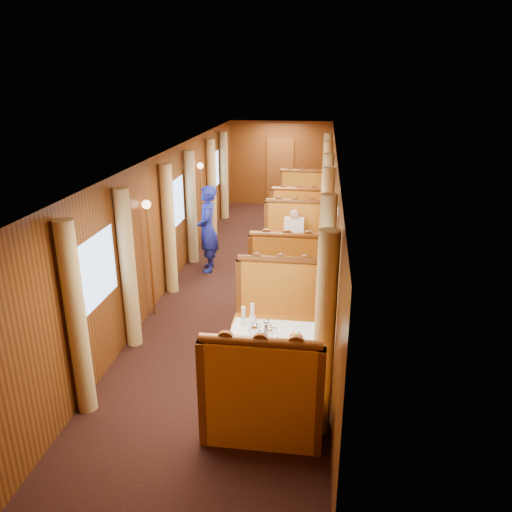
% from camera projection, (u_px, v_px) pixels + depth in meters
% --- Properties ---
extents(floor, '(3.00, 12.00, 0.01)m').
position_uv_depth(floor, '(252.00, 278.00, 9.80)').
color(floor, black).
rests_on(floor, ground).
extents(ceiling, '(3.00, 12.00, 0.01)m').
position_uv_depth(ceiling, '(252.00, 150.00, 8.94)').
color(ceiling, silver).
rests_on(ceiling, wall_left).
extents(wall_far, '(3.00, 0.01, 2.50)m').
position_uv_depth(wall_far, '(280.00, 164.00, 14.96)').
color(wall_far, brown).
rests_on(wall_far, floor).
extents(wall_near, '(3.00, 0.01, 2.50)m').
position_uv_depth(wall_near, '(141.00, 427.00, 3.78)').
color(wall_near, brown).
rests_on(wall_near, floor).
extents(wall_left, '(0.01, 12.00, 2.50)m').
position_uv_depth(wall_left, '(175.00, 214.00, 9.56)').
color(wall_left, brown).
rests_on(wall_left, floor).
extents(wall_right, '(0.01, 12.00, 2.50)m').
position_uv_depth(wall_right, '(333.00, 220.00, 9.18)').
color(wall_right, brown).
rests_on(wall_right, floor).
extents(doorway_far, '(0.80, 0.04, 2.00)m').
position_uv_depth(doorway_far, '(280.00, 172.00, 15.01)').
color(doorway_far, brown).
rests_on(doorway_far, floor).
extents(table_near, '(1.05, 0.72, 0.75)m').
position_uv_depth(table_near, '(272.00, 359.00, 6.32)').
color(table_near, white).
rests_on(table_near, floor).
extents(banquette_near_fwd, '(1.30, 0.55, 1.34)m').
position_uv_depth(banquette_near_fwd, '(262.00, 406.00, 5.36)').
color(banquette_near_fwd, '#B44D14').
rests_on(banquette_near_fwd, floor).
extents(banquette_near_aft, '(1.30, 0.55, 1.34)m').
position_uv_depth(banquette_near_aft, '(279.00, 319.00, 7.25)').
color(banquette_near_aft, '#B44D14').
rests_on(banquette_near_aft, floor).
extents(table_mid, '(1.05, 0.72, 0.75)m').
position_uv_depth(table_mid, '(291.00, 262.00, 9.58)').
color(table_mid, white).
rests_on(table_mid, floor).
extents(banquette_mid_fwd, '(1.30, 0.55, 1.34)m').
position_uv_depth(banquette_mid_fwd, '(287.00, 280.00, 8.62)').
color(banquette_mid_fwd, '#B44D14').
rests_on(banquette_mid_fwd, floor).
extents(banquette_mid_aft, '(1.30, 0.55, 1.34)m').
position_uv_depth(banquette_mid_aft, '(294.00, 243.00, 10.50)').
color(banquette_mid_aft, '#B44D14').
rests_on(banquette_mid_aft, floor).
extents(table_far, '(1.05, 0.72, 0.75)m').
position_uv_depth(table_far, '(300.00, 215.00, 12.83)').
color(table_far, white).
rests_on(table_far, floor).
extents(banquette_far_fwd, '(1.30, 0.55, 1.34)m').
position_uv_depth(banquette_far_fwd, '(298.00, 224.00, 11.87)').
color(banquette_far_fwd, '#B44D14').
rests_on(banquette_far_fwd, floor).
extents(banquette_far_aft, '(1.30, 0.55, 1.34)m').
position_uv_depth(banquette_far_aft, '(302.00, 203.00, 13.76)').
color(banquette_far_aft, '#B44D14').
rests_on(banquette_far_aft, floor).
extents(tea_tray, '(0.36, 0.29, 0.01)m').
position_uv_depth(tea_tray, '(263.00, 332.00, 6.19)').
color(tea_tray, silver).
rests_on(tea_tray, table_near).
extents(teapot_left, '(0.21, 0.18, 0.14)m').
position_uv_depth(teapot_left, '(255.00, 332.00, 6.07)').
color(teapot_left, silver).
rests_on(teapot_left, tea_tray).
extents(teapot_right, '(0.16, 0.14, 0.11)m').
position_uv_depth(teapot_right, '(271.00, 334.00, 6.06)').
color(teapot_right, silver).
rests_on(teapot_right, tea_tray).
extents(teapot_back, '(0.15, 0.12, 0.12)m').
position_uv_depth(teapot_back, '(267.00, 326.00, 6.24)').
color(teapot_back, silver).
rests_on(teapot_back, tea_tray).
extents(fruit_plate, '(0.23, 0.23, 0.05)m').
position_uv_depth(fruit_plate, '(296.00, 337.00, 6.07)').
color(fruit_plate, white).
rests_on(fruit_plate, table_near).
extents(cup_inboard, '(0.08, 0.08, 0.26)m').
position_uv_depth(cup_inboard, '(243.00, 318.00, 6.34)').
color(cup_inboard, white).
rests_on(cup_inboard, table_near).
extents(cup_outboard, '(0.08, 0.08, 0.26)m').
position_uv_depth(cup_outboard, '(252.00, 315.00, 6.42)').
color(cup_outboard, white).
rests_on(cup_outboard, table_near).
extents(rose_vase_mid, '(0.06, 0.06, 0.36)m').
position_uv_depth(rose_vase_mid, '(290.00, 235.00, 9.38)').
color(rose_vase_mid, silver).
rests_on(rose_vase_mid, table_mid).
extents(rose_vase_far, '(0.06, 0.06, 0.36)m').
position_uv_depth(rose_vase_far, '(299.00, 193.00, 12.68)').
color(rose_vase_far, silver).
rests_on(rose_vase_far, table_far).
extents(window_left_near, '(0.01, 1.20, 0.90)m').
position_uv_depth(window_left_near, '(95.00, 272.00, 6.23)').
color(window_left_near, '#84ADE0').
rests_on(window_left_near, wall_left).
extents(curtain_left_near_a, '(0.22, 0.22, 2.35)m').
position_uv_depth(curtain_left_near_a, '(76.00, 321.00, 5.58)').
color(curtain_left_near_a, tan).
rests_on(curtain_left_near_a, floor).
extents(curtain_left_near_b, '(0.22, 0.22, 2.35)m').
position_uv_depth(curtain_left_near_b, '(128.00, 270.00, 7.04)').
color(curtain_left_near_b, tan).
rests_on(curtain_left_near_b, floor).
extents(window_right_near, '(0.01, 1.20, 0.90)m').
position_uv_depth(window_right_near, '(335.00, 284.00, 5.86)').
color(window_right_near, '#84ADE0').
rests_on(window_right_near, wall_right).
extents(curtain_right_near_a, '(0.22, 0.22, 2.35)m').
position_uv_depth(curtain_right_near_a, '(324.00, 337.00, 5.24)').
color(curtain_right_near_a, tan).
rests_on(curtain_right_near_a, floor).
extents(curtain_right_near_b, '(0.22, 0.22, 2.35)m').
position_uv_depth(curtain_right_near_b, '(325.00, 280.00, 6.69)').
color(curtain_right_near_b, tan).
rests_on(curtain_right_near_b, floor).
extents(window_left_mid, '(0.01, 1.20, 0.90)m').
position_uv_depth(window_left_mid, '(175.00, 204.00, 9.49)').
color(window_left_mid, '#84ADE0').
rests_on(window_left_mid, wall_left).
extents(curtain_left_mid_a, '(0.22, 0.22, 2.35)m').
position_uv_depth(curtain_left_mid_a, '(169.00, 230.00, 8.84)').
color(curtain_left_mid_a, tan).
rests_on(curtain_left_mid_a, floor).
extents(curtain_left_mid_b, '(0.22, 0.22, 2.35)m').
position_uv_depth(curtain_left_mid_b, '(191.00, 208.00, 10.30)').
color(curtain_left_mid_b, tan).
rests_on(curtain_left_mid_b, floor).
extents(window_right_mid, '(0.01, 1.20, 0.90)m').
position_uv_depth(window_right_mid, '(332.00, 209.00, 9.12)').
color(window_right_mid, '#84ADE0').
rests_on(window_right_mid, wall_right).
extents(curtain_right_mid_a, '(0.22, 0.22, 2.35)m').
position_uv_depth(curtain_right_mid_a, '(326.00, 236.00, 8.50)').
color(curtain_right_mid_a, tan).
rests_on(curtain_right_mid_a, floor).
extents(curtain_right_mid_b, '(0.22, 0.22, 2.35)m').
position_uv_depth(curtain_right_mid_b, '(326.00, 213.00, 9.95)').
color(curtain_right_mid_b, tan).
rests_on(curtain_right_mid_b, floor).
extents(window_left_far, '(0.01, 1.20, 0.90)m').
position_uv_depth(window_left_far, '(214.00, 171.00, 12.75)').
color(window_left_far, '#84ADE0').
rests_on(window_left_far, wall_left).
extents(curtain_left_far_a, '(0.22, 0.22, 2.35)m').
position_uv_depth(curtain_left_far_a, '(212.00, 188.00, 12.10)').
color(curtain_left_far_a, tan).
rests_on(curtain_left_far_a, floor).
extents(curtain_left_far_b, '(0.22, 0.22, 2.35)m').
position_uv_depth(curtain_left_far_b, '(224.00, 176.00, 13.55)').
color(curtain_left_far_b, tan).
rests_on(curtain_left_far_b, floor).
extents(window_right_far, '(0.01, 1.20, 0.90)m').
position_uv_depth(window_right_far, '(331.00, 174.00, 12.37)').
color(window_right_far, '#84ADE0').
rests_on(window_right_far, wall_right).
extents(curtain_right_far_a, '(0.22, 0.22, 2.35)m').
position_uv_depth(curtain_right_far_a, '(326.00, 191.00, 11.75)').
color(curtain_right_far_a, tan).
rests_on(curtain_right_far_a, floor).
extents(curtain_right_far_b, '(0.22, 0.22, 2.35)m').
position_uv_depth(curtain_right_far_b, '(326.00, 179.00, 13.21)').
color(curtain_right_far_b, tan).
rests_on(curtain_right_far_b, floor).
extents(sconce_left_fore, '(0.14, 0.14, 1.95)m').
position_uv_depth(sconce_left_fore, '(149.00, 235.00, 7.87)').
color(sconce_left_fore, '#BF8C3F').
rests_on(sconce_left_fore, floor).
extents(sconce_right_fore, '(0.14, 0.14, 1.95)m').
position_uv_depth(sconce_right_fore, '(327.00, 243.00, 7.52)').
color(sconce_right_fore, '#BF8C3F').
rests_on(sconce_right_fore, floor).
extents(sconce_left_aft, '(0.14, 0.14, 1.95)m').
position_uv_depth(sconce_left_aft, '(201.00, 188.00, 11.13)').
color(sconce_left_aft, '#BF8C3F').
rests_on(sconce_left_aft, floor).
extents(sconce_right_aft, '(0.14, 0.14, 1.95)m').
position_uv_depth(sconce_right_aft, '(327.00, 192.00, 10.78)').
color(sconce_right_aft, '#BF8C3F').
rests_on(sconce_right_aft, floor).
extents(steward, '(0.53, 0.71, 1.75)m').
position_uv_depth(steward, '(208.00, 229.00, 9.92)').
color(steward, navy).
rests_on(steward, floor).
extents(passenger, '(0.40, 0.44, 0.76)m').
position_uv_depth(passenger, '(294.00, 232.00, 10.18)').
color(passenger, beige).
rests_on(passenger, banquette_mid_aft).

